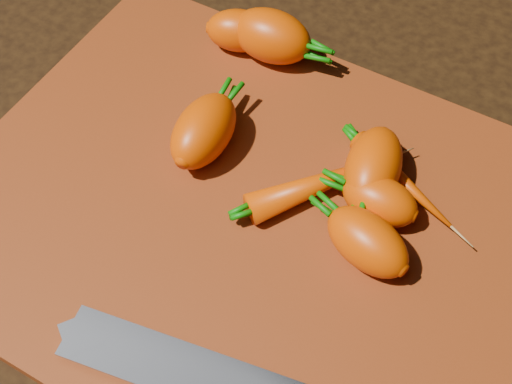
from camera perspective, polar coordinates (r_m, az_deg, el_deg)
The scene contains 10 objects.
ground at distance 0.61m, azimuth -0.47°, elevation -2.56°, with size 2.00×2.00×0.01m, color black.
cutting_board at distance 0.60m, azimuth -0.47°, elevation -2.00°, with size 0.50×0.40×0.01m, color maroon.
carrot_0 at distance 0.69m, azimuth 1.23°, elevation 12.36°, with size 0.08×0.05×0.05m, color #D44200.
carrot_1 at distance 0.60m, azimuth 9.37°, elevation 2.02°, with size 0.08×0.05×0.05m, color #D44200.
carrot_2 at distance 0.62m, azimuth -4.21°, elevation 4.92°, with size 0.08×0.05×0.05m, color #D44200.
carrot_3 at distance 0.59m, azimuth 9.86°, elevation -0.65°, with size 0.06×0.04×0.04m, color #D44200.
carrot_4 at distance 0.71m, azimuth -1.37°, elevation 12.78°, with size 0.06×0.04×0.04m, color #D44200.
carrot_5 at distance 0.56m, azimuth 8.91°, elevation -3.94°, with size 0.07×0.04×0.04m, color #D44200.
carrot_6 at distance 0.60m, azimuth 5.23°, elevation 0.72°, with size 0.13×0.03×0.03m, color #D44200.
carrot_7 at distance 0.61m, azimuth 11.65°, elevation 0.85°, with size 0.11×0.02×0.02m, color #D44200.
Camera 1 is at (0.17, -0.28, 0.51)m, focal length 50.00 mm.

